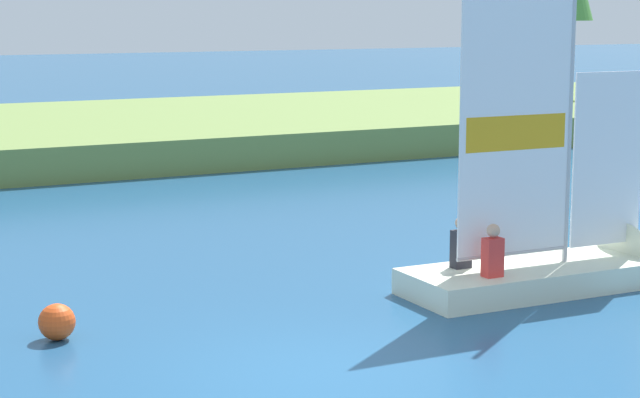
{
  "coord_description": "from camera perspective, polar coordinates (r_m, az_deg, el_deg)",
  "views": [
    {
      "loc": [
        -5.92,
        -11.23,
        4.25
      ],
      "look_at": [
        2.44,
        4.72,
        1.2
      ],
      "focal_mm": 62.45,
      "sensor_mm": 36.0,
      "label": 1
    }
  ],
  "objects": [
    {
      "name": "sailboat",
      "position": [
        18.06,
        13.46,
        -2.97
      ],
      "size": [
        5.01,
        1.65,
        6.11
      ],
      "rotation": [
        0.0,
        0.0,
        -0.02
      ],
      "color": "silver",
      "rests_on": "ground"
    },
    {
      "name": "channel_buoy",
      "position": [
        15.0,
        -13.33,
        -6.15
      ],
      "size": [
        0.48,
        0.48,
        0.48
      ],
      "primitive_type": "sphere",
      "color": "#E54C19",
      "rests_on": "ground"
    },
    {
      "name": "ground_plane",
      "position": [
        13.39,
        0.13,
        -8.9
      ],
      "size": [
        200.0,
        200.0,
        0.0
      ],
      "primitive_type": "plane",
      "color": "navy"
    }
  ]
}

